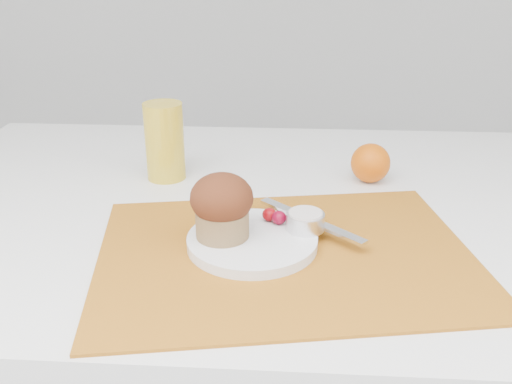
# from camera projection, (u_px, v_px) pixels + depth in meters

# --- Properties ---
(table) EXTENTS (1.20, 0.80, 0.75)m
(table) POSITION_uv_depth(u_px,v_px,m) (255.00, 381.00, 1.08)
(table) COLOR white
(table) RESTS_ON ground
(placemat) EXTENTS (0.55, 0.45, 0.00)m
(placemat) POSITION_uv_depth(u_px,v_px,m) (285.00, 254.00, 0.77)
(placemat) COLOR #AD6418
(placemat) RESTS_ON table
(plate) EXTENTS (0.23, 0.23, 0.01)m
(plate) POSITION_uv_depth(u_px,v_px,m) (252.00, 241.00, 0.78)
(plate) COLOR white
(plate) RESTS_ON placemat
(ramekin) EXTENTS (0.06, 0.06, 0.02)m
(ramekin) POSITION_uv_depth(u_px,v_px,m) (305.00, 221.00, 0.79)
(ramekin) COLOR silver
(ramekin) RESTS_ON plate
(cream) EXTENTS (0.05, 0.05, 0.01)m
(cream) POSITION_uv_depth(u_px,v_px,m) (306.00, 214.00, 0.79)
(cream) COLOR silver
(cream) RESTS_ON ramekin
(raspberry_near) EXTENTS (0.02, 0.02, 0.02)m
(raspberry_near) POSITION_uv_depth(u_px,v_px,m) (269.00, 214.00, 0.82)
(raspberry_near) COLOR #630206
(raspberry_near) RESTS_ON plate
(raspberry_far) EXTENTS (0.02, 0.02, 0.02)m
(raspberry_far) POSITION_uv_depth(u_px,v_px,m) (279.00, 218.00, 0.81)
(raspberry_far) COLOR #560214
(raspberry_far) RESTS_ON plate
(butter_knife) EXTENTS (0.15, 0.14, 0.00)m
(butter_knife) POSITION_uv_depth(u_px,v_px,m) (310.00, 220.00, 0.82)
(butter_knife) COLOR silver
(butter_knife) RESTS_ON plate
(orange) EXTENTS (0.07, 0.07, 0.07)m
(orange) POSITION_uv_depth(u_px,v_px,m) (370.00, 163.00, 0.99)
(orange) COLOR #E15F07
(orange) RESTS_ON table
(juice_glass) EXTENTS (0.08, 0.08, 0.14)m
(juice_glass) POSITION_uv_depth(u_px,v_px,m) (165.00, 141.00, 0.99)
(juice_glass) COLOR gold
(juice_glass) RESTS_ON table
(muffin) EXTENTS (0.09, 0.09, 0.09)m
(muffin) POSITION_uv_depth(u_px,v_px,m) (222.00, 205.00, 0.76)
(muffin) COLOR olive
(muffin) RESTS_ON plate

